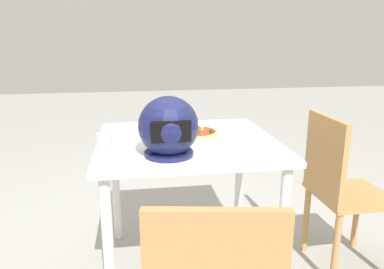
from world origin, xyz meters
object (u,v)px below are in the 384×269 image
at_px(dining_table, 187,158).
at_px(chair_side, 338,185).
at_px(drinking_glass, 104,146).
at_px(pizza, 196,132).
at_px(motorcycle_helmet, 168,128).

relative_size(dining_table, chair_side, 1.05).
distance_m(drinking_glass, chair_side, 1.29).
relative_size(dining_table, pizza, 4.05).
bearing_deg(chair_side, drinking_glass, 6.05).
relative_size(dining_table, drinking_glass, 7.94).
bearing_deg(chair_side, dining_table, -8.37).
xyz_separation_m(drinking_glass, chair_side, (-1.24, -0.13, -0.32)).
bearing_deg(drinking_glass, pizza, -147.31).
height_order(dining_table, drinking_glass, drinking_glass).
height_order(dining_table, pizza, pizza).
height_order(dining_table, chair_side, chair_side).
relative_size(dining_table, motorcycle_helmet, 3.39).
bearing_deg(motorcycle_helmet, chair_side, -172.28).
bearing_deg(dining_table, chair_side, 171.63).
height_order(motorcycle_helmet, chair_side, motorcycle_helmet).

